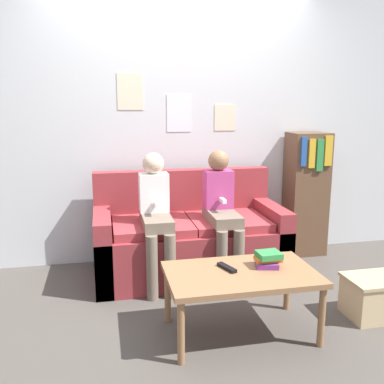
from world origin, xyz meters
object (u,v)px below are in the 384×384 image
(couch, at_px, (189,240))
(tv_remote, at_px, (227,268))
(coffee_table, at_px, (241,279))
(storage_box, at_px, (373,297))
(person_left, at_px, (156,212))
(person_right, at_px, (222,208))
(bookshelf, at_px, (306,194))

(couch, xyz_separation_m, tv_remote, (0.05, -1.01, 0.14))
(coffee_table, relative_size, storage_box, 2.54)
(person_left, relative_size, storage_box, 2.88)
(coffee_table, bearing_deg, person_left, 116.53)
(couch, height_order, coffee_table, couch)
(person_right, height_order, bookshelf, bookshelf)
(couch, height_order, bookshelf, bookshelf)
(couch, relative_size, person_left, 1.48)
(couch, bearing_deg, coffee_table, -83.22)
(person_right, height_order, tv_remote, person_right)
(coffee_table, distance_m, person_right, 0.92)
(person_left, height_order, person_right, person_right)
(coffee_table, height_order, bookshelf, bookshelf)
(couch, xyz_separation_m, coffee_table, (0.13, -1.07, 0.08))
(person_right, relative_size, tv_remote, 6.36)
(storage_box, bearing_deg, person_left, 149.10)
(coffee_table, xyz_separation_m, storage_box, (0.99, 0.02, -0.24))
(coffee_table, bearing_deg, bookshelf, 50.45)
(coffee_table, relative_size, tv_remote, 5.57)
(couch, relative_size, person_right, 1.47)
(tv_remote, xyz_separation_m, storage_box, (1.07, -0.04, -0.30))
(couch, bearing_deg, person_left, -148.14)
(coffee_table, xyz_separation_m, person_left, (-0.44, 0.88, 0.24))
(couch, xyz_separation_m, person_left, (-0.31, -0.19, 0.32))
(person_left, height_order, tv_remote, person_left)
(couch, relative_size, tv_remote, 9.36)
(person_left, distance_m, person_right, 0.55)
(couch, xyz_separation_m, storage_box, (1.12, -1.05, -0.16))
(person_right, xyz_separation_m, bookshelf, (1.00, 0.48, -0.02))
(tv_remote, xyz_separation_m, bookshelf, (1.19, 1.29, 0.17))
(person_left, height_order, storage_box, person_left)
(person_left, bearing_deg, storage_box, -30.90)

